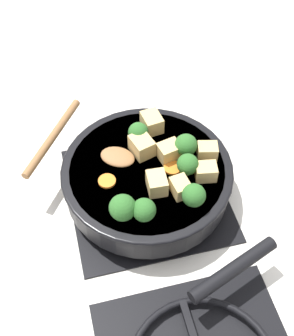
{
  "coord_description": "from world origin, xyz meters",
  "views": [
    {
      "loc": [
        0.14,
        0.54,
        0.78
      ],
      "look_at": [
        0.0,
        0.0,
        0.09
      ],
      "focal_mm": 50.0,
      "sensor_mm": 36.0,
      "label": 1
    }
  ],
  "objects": [
    {
      "name": "broccoli_floret_west_rim",
      "position": [
        -0.07,
        0.03,
        0.11
      ],
      "size": [
        0.04,
        0.04,
        0.05
      ],
      "color": "#709956",
      "rests_on": "skillet_pan"
    },
    {
      "name": "carrot_slice_near_center",
      "position": [
        -0.05,
        0.01,
        0.09
      ],
      "size": [
        0.03,
        0.03,
        0.01
      ],
      "primitive_type": "cylinder",
      "color": "orange",
      "rests_on": "skillet_pan"
    },
    {
      "name": "tofu_cube_west_chunk",
      "position": [
        -0.03,
        -0.1,
        0.1
      ],
      "size": [
        0.04,
        0.05,
        0.04
      ],
      "primitive_type": "cube",
      "rotation": [
        0.0,
        0.0,
        1.72
      ],
      "color": "#DBB770",
      "rests_on": "skillet_pan"
    },
    {
      "name": "tofu_cube_near_handle",
      "position": [
        -0.0,
        -0.04,
        0.1
      ],
      "size": [
        0.05,
        0.05,
        0.04
      ],
      "primitive_type": "cube",
      "rotation": [
        0.0,
        0.0,
        5.0
      ],
      "color": "#DBB770",
      "rests_on": "skillet_pan"
    },
    {
      "name": "tofu_cube_back_piece",
      "position": [
        -0.01,
        0.05,
        0.1
      ],
      "size": [
        0.04,
        0.04,
        0.03
      ],
      "primitive_type": "cube",
      "rotation": [
        0.0,
        0.0,
        1.52
      ],
      "color": "#DBB770",
      "rests_on": "skillet_pan"
    },
    {
      "name": "broccoli_floret_center_top",
      "position": [
        -0.08,
        -0.01,
        0.11
      ],
      "size": [
        0.04,
        0.04,
        0.05
      ],
      "color": "#709956",
      "rests_on": "skillet_pan"
    },
    {
      "name": "tofu_cube_center_large",
      "position": [
        -0.12,
        -0.0,
        0.1
      ],
      "size": [
        0.04,
        0.04,
        0.03
      ],
      "primitive_type": "cube",
      "rotation": [
        0.0,
        0.0,
        6.05
      ],
      "color": "#DBB770",
      "rests_on": "skillet_pan"
    },
    {
      "name": "wooden_spoon",
      "position": [
        0.11,
        -0.08,
        0.09
      ],
      "size": [
        0.22,
        0.21,
        0.02
      ],
      "color": "olive",
      "rests_on": "skillet_pan"
    },
    {
      "name": "broccoli_floret_north_edge",
      "position": [
        0.03,
        0.11,
        0.11
      ],
      "size": [
        0.04,
        0.04,
        0.05
      ],
      "color": "#709956",
      "rests_on": "skillet_pan"
    },
    {
      "name": "tofu_cube_front_piece",
      "position": [
        -0.04,
        0.07,
        0.1
      ],
      "size": [
        0.04,
        0.04,
        0.03
      ],
      "primitive_type": "cube",
      "rotation": [
        0.0,
        0.0,
        4.87
      ],
      "color": "#DBB770",
      "rests_on": "skillet_pan"
    },
    {
      "name": "ground_plane",
      "position": [
        0.0,
        0.0,
        0.0
      ],
      "size": [
        2.4,
        2.4,
        0.0
      ],
      "primitive_type": "plane",
      "color": "white"
    },
    {
      "name": "broccoli_floret_near_spoon",
      "position": [
        -0.06,
        0.1,
        0.11
      ],
      "size": [
        0.04,
        0.04,
        0.05
      ],
      "color": "#709956",
      "rests_on": "skillet_pan"
    },
    {
      "name": "broccoli_floret_east_rim",
      "position": [
        0.07,
        0.1,
        0.12
      ],
      "size": [
        0.05,
        0.05,
        0.05
      ],
      "color": "#709956",
      "rests_on": "skillet_pan"
    },
    {
      "name": "carrot_slice_orange_thin",
      "position": [
        0.08,
        0.01,
        0.09
      ],
      "size": [
        0.03,
        0.03,
        0.01
      ],
      "primitive_type": "cylinder",
      "color": "orange",
      "rests_on": "skillet_pan"
    },
    {
      "name": "skillet_pan",
      "position": [
        -0.0,
        0.0,
        0.06
      ],
      "size": [
        0.34,
        0.44,
        0.06
      ],
      "color": "black",
      "rests_on": "front_burner_grate"
    },
    {
      "name": "tofu_cube_mid_small",
      "position": [
        -0.05,
        -0.02,
        0.1
      ],
      "size": [
        0.05,
        0.04,
        0.03
      ],
      "primitive_type": "cube",
      "rotation": [
        0.0,
        0.0,
        0.23
      ],
      "color": "#DBB770",
      "rests_on": "skillet_pan"
    },
    {
      "name": "front_burner_grate",
      "position": [
        0.0,
        0.0,
        0.01
      ],
      "size": [
        0.31,
        0.31,
        0.03
      ],
      "color": "black",
      "rests_on": "ground_plane"
    },
    {
      "name": "broccoli_floret_south_cluster",
      "position": [
        -0.0,
        -0.07,
        0.11
      ],
      "size": [
        0.04,
        0.04,
        0.05
      ],
      "color": "#709956",
      "rests_on": "skillet_pan"
    },
    {
      "name": "tofu_cube_east_chunk",
      "position": [
        -0.1,
        0.05,
        0.1
      ],
      "size": [
        0.04,
        0.04,
        0.03
      ],
      "primitive_type": "cube",
      "rotation": [
        0.0,
        0.0,
        2.98
      ],
      "color": "#DBB770",
      "rests_on": "skillet_pan"
    }
  ]
}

